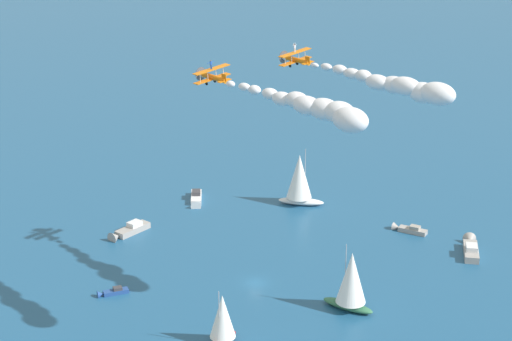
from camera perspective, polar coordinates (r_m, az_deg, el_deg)
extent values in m
plane|color=#1E517A|center=(171.83, -0.02, -7.14)|extent=(2000.00, 2000.00, 0.00)
cube|color=#9E9993|center=(195.22, 9.92, -3.78)|extent=(6.34, 3.45, 0.97)
cone|color=#9E9993|center=(196.31, 8.90, -3.58)|extent=(2.00, 2.27, 1.94)
cube|color=gray|center=(194.75, 10.06, -3.58)|extent=(2.45, 2.05, 0.73)
ellipsoid|color=#33704C|center=(163.49, 5.85, -8.53)|extent=(10.14, 5.67, 1.37)
cylinder|color=#B2B2B7|center=(160.82, 5.70, -6.50)|extent=(0.14, 0.14, 11.24)
cone|color=white|center=(160.61, 6.08, -6.78)|extent=(6.80, 6.80, 9.56)
cube|color=#9E9993|center=(187.56, 13.50, -5.03)|extent=(3.47, 8.97, 1.41)
cone|color=#9E9993|center=(192.43, 13.41, -4.35)|extent=(2.97, 2.46, 2.81)
cube|color=silver|center=(186.45, 13.54, -4.78)|extent=(2.48, 3.24, 1.05)
ellipsoid|color=#B21E1E|center=(152.48, -2.20, -10.79)|extent=(4.58, 8.17, 1.10)
cylinder|color=#B2B2B7|center=(149.49, -2.36, -9.22)|extent=(0.14, 0.14, 9.06)
cone|color=white|center=(150.41, -2.14, -9.22)|extent=(5.48, 5.48, 7.70)
ellipsoid|color=white|center=(206.99, 2.88, -1.97)|extent=(10.67, 3.53, 1.47)
cylinder|color=#B2B2B7|center=(204.41, 3.14, -0.23)|extent=(0.14, 0.14, 12.10)
cone|color=white|center=(204.79, 2.77, -0.36)|extent=(6.10, 6.10, 10.28)
cube|color=white|center=(209.83, -3.81, -1.72)|extent=(4.42, 7.83, 1.19)
cone|color=white|center=(205.61, -3.83, -2.20)|extent=(2.83, 2.51, 2.39)
cube|color=#38383D|center=(209.96, -3.82, -1.39)|extent=(2.58, 3.05, 0.89)
cube|color=#23478C|center=(169.87, -8.89, -7.62)|extent=(4.66, 3.89, 0.74)
cone|color=#23478C|center=(169.40, -9.84, -7.76)|extent=(1.83, 1.90, 1.49)
cube|color=#38383D|center=(169.63, -8.79, -7.41)|extent=(2.02, 1.91, 0.56)
cube|color=#9E9993|center=(194.25, -7.84, -3.73)|extent=(5.85, 8.49, 1.31)
cone|color=#9E9993|center=(191.22, -8.93, -4.20)|extent=(3.25, 3.01, 2.61)
cube|color=silver|center=(194.16, -7.72, -3.37)|extent=(3.11, 3.48, 0.98)
cylinder|color=orange|center=(150.85, -2.73, 5.93)|extent=(5.86, 4.37, 0.97)
cylinder|color=white|center=(153.03, -3.43, 6.12)|extent=(1.10, 1.24, 1.09)
cylinder|color=#4C4C51|center=(153.34, -3.53, 6.15)|extent=(1.42, 2.09, 2.49)
cube|color=orange|center=(151.15, -2.80, 5.85)|extent=(5.08, 6.69, 0.73)
cube|color=orange|center=(150.67, -2.85, 6.43)|extent=(5.08, 6.69, 0.73)
cylinder|color=white|center=(149.43, -3.57, 5.90)|extent=(0.21, 0.25, 1.62)
cylinder|color=white|center=(150.38, -3.09, 6.06)|extent=(0.21, 0.25, 1.62)
cylinder|color=white|center=(151.44, -2.56, 6.23)|extent=(0.21, 0.25, 1.62)
cylinder|color=white|center=(152.41, -2.09, 6.38)|extent=(0.21, 0.25, 1.62)
cube|color=orange|center=(148.56, -2.05, 5.93)|extent=(1.03, 0.78, 1.20)
cube|color=orange|center=(148.73, -2.03, 5.73)|extent=(2.14, 2.58, 0.29)
cylinder|color=black|center=(151.22, -3.16, 5.54)|extent=(0.59, 0.48, 0.61)
cylinder|color=black|center=(152.28, -2.64, 5.71)|extent=(0.59, 0.48, 0.61)
cylinder|color=#262628|center=(150.54, -2.86, 6.60)|extent=(0.15, 0.17, 0.90)
cylinder|color=#1E4CB2|center=(150.48, -2.89, 6.59)|extent=(0.22, 0.23, 0.79)
cylinder|color=#1E4CB2|center=(150.60, -2.83, 6.61)|extent=(0.22, 0.23, 0.79)
cube|color=#1E4CB2|center=(150.35, -2.88, 6.83)|extent=(0.38, 0.43, 0.55)
sphere|color=brown|center=(150.24, -2.90, 6.97)|extent=(0.21, 0.21, 0.21)
cylinder|color=#1E4CB2|center=(150.04, -3.02, 6.83)|extent=(0.40, 0.54, 0.14)
cylinder|color=#1E4CB2|center=(150.59, -2.75, 6.92)|extent=(0.40, 0.54, 0.14)
ellipsoid|color=silver|center=(147.31, -1.63, 5.51)|extent=(2.20, 2.08, 1.17)
ellipsoid|color=silver|center=(145.44, -0.74, 5.32)|extent=(2.99, 2.74, 1.41)
ellipsoid|color=silver|center=(142.96, -0.09, 5.14)|extent=(2.98, 2.86, 1.64)
ellipsoid|color=silver|center=(141.34, 0.90, 4.89)|extent=(3.86, 3.63, 1.99)
ellipsoid|color=silver|center=(139.20, 1.67, 4.57)|extent=(4.74, 4.43, 2.39)
ellipsoid|color=silver|center=(137.22, 2.59, 4.49)|extent=(5.18, 4.93, 2.78)
ellipsoid|color=silver|center=(134.70, 3.23, 4.15)|extent=(6.14, 5.75, 3.12)
ellipsoid|color=silver|center=(133.27, 4.35, 3.90)|extent=(6.75, 6.37, 3.52)
ellipsoid|color=silver|center=(131.44, 5.33, 3.68)|extent=(6.67, 6.38, 3.64)
ellipsoid|color=silver|center=(129.01, 6.02, 3.21)|extent=(7.41, 7.05, 3.99)
cylinder|color=orange|center=(163.02, 2.59, 7.02)|extent=(5.86, 4.37, 0.97)
cylinder|color=white|center=(165.04, 1.87, 7.20)|extent=(1.10, 1.24, 1.09)
cylinder|color=#4C4C51|center=(165.33, 1.77, 7.22)|extent=(1.42, 2.09, 2.49)
cube|color=orange|center=(163.31, 2.52, 6.95)|extent=(5.08, 6.69, 0.73)
cube|color=orange|center=(162.85, 2.49, 7.50)|extent=(5.08, 6.69, 0.73)
cylinder|color=white|center=(161.41, 1.86, 7.02)|extent=(0.21, 0.25, 1.62)
cylinder|color=white|center=(162.48, 2.28, 7.15)|extent=(0.21, 0.25, 1.62)
cylinder|color=white|center=(163.67, 2.73, 7.30)|extent=(0.21, 0.25, 1.62)
cylinder|color=white|center=(164.76, 3.13, 7.43)|extent=(0.21, 0.25, 1.62)
cube|color=orange|center=(160.91, 3.30, 7.03)|extent=(1.03, 0.78, 1.20)
cube|color=orange|center=(161.07, 3.30, 6.84)|extent=(2.14, 2.58, 0.29)
cylinder|color=black|center=(163.27, 2.18, 6.66)|extent=(0.59, 0.48, 0.61)
cylinder|color=black|center=(164.46, 2.63, 6.81)|extent=(0.59, 0.48, 0.61)
cylinder|color=#262628|center=(162.72, 2.48, 7.65)|extent=(0.15, 0.17, 0.90)
cylinder|color=white|center=(162.65, 2.46, 7.64)|extent=(0.22, 0.23, 0.79)
cylinder|color=white|center=(162.79, 2.51, 7.66)|extent=(0.22, 0.23, 0.79)
cube|color=white|center=(162.54, 2.47, 7.87)|extent=(0.38, 0.43, 0.55)
sphere|color=brown|center=(162.44, 2.47, 8.00)|extent=(0.21, 0.21, 0.21)
cylinder|color=white|center=(162.23, 2.39, 7.99)|extent=(0.26, 0.32, 0.56)
cylinder|color=white|center=(162.61, 2.54, 8.04)|extent=(0.30, 0.39, 0.53)
ellipsoid|color=silver|center=(159.83, 3.76, 6.68)|extent=(1.99, 1.82, 0.93)
ellipsoid|color=silver|center=(157.68, 4.49, 6.58)|extent=(2.89, 2.65, 1.36)
ellipsoid|color=silver|center=(155.93, 5.34, 6.39)|extent=(3.67, 3.42, 1.83)
ellipsoid|color=silver|center=(154.00, 6.13, 6.13)|extent=(4.26, 3.91, 2.02)
ellipsoid|color=silver|center=(151.69, 6.83, 5.99)|extent=(4.03, 3.87, 2.22)
ellipsoid|color=silver|center=(150.16, 7.73, 5.57)|extent=(5.75, 5.32, 2.80)
ellipsoid|color=silver|center=(149.03, 8.81, 5.38)|extent=(6.37, 5.90, 3.11)
ellipsoid|color=silver|center=(146.45, 9.49, 5.30)|extent=(6.76, 6.23, 3.25)
ellipsoid|color=silver|center=(145.38, 10.55, 4.88)|extent=(6.44, 6.20, 3.59)
ellipsoid|color=silver|center=(143.52, 11.47, 4.80)|extent=(7.68, 7.20, 3.91)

